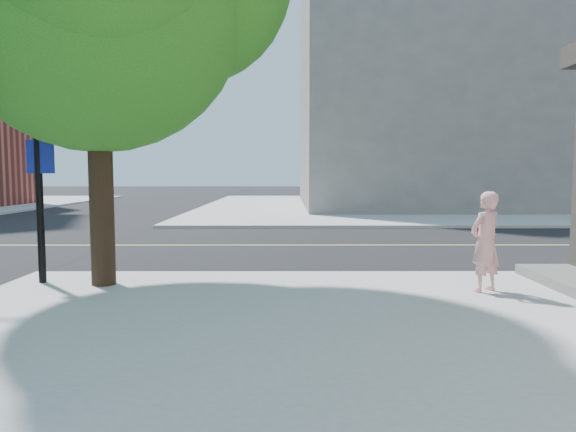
{
  "coord_description": "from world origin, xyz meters",
  "views": [
    {
      "loc": [
        3.96,
        -10.15,
        2.06
      ],
      "look_at": [
        3.98,
        -0.97,
        1.3
      ],
      "focal_mm": 32.39,
      "sensor_mm": 36.0,
      "label": 1
    }
  ],
  "objects": [
    {
      "name": "ground",
      "position": [
        0.0,
        0.0,
        0.0
      ],
      "size": [
        140.0,
        140.0,
        0.0
      ],
      "primitive_type": "plane",
      "color": "black",
      "rests_on": "ground"
    },
    {
      "name": "sidewalk_ne",
      "position": [
        13.5,
        21.5,
        0.06
      ],
      "size": [
        29.0,
        25.0,
        0.12
      ],
      "primitive_type": "cube",
      "color": "#A9A9A9",
      "rests_on": "ground"
    },
    {
      "name": "filler_ne",
      "position": [
        14.0,
        22.0,
        7.12
      ],
      "size": [
        18.0,
        16.0,
        14.0
      ],
      "primitive_type": "cube",
      "color": "slate",
      "rests_on": "sidewalk_ne"
    },
    {
      "name": "man_on_phone",
      "position": [
        7.2,
        -1.75,
        0.94
      ],
      "size": [
        0.72,
        0.64,
        1.64
      ],
      "primitive_type": "imported",
      "rotation": [
        0.0,
        0.0,
        3.67
      ],
      "color": "pink",
      "rests_on": "sidewalk_se"
    },
    {
      "name": "road_ew",
      "position": [
        0.0,
        4.5,
        0.01
      ],
      "size": [
        140.0,
        9.0,
        0.01
      ],
      "primitive_type": "cube",
      "color": "black",
      "rests_on": "ground"
    }
  ]
}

